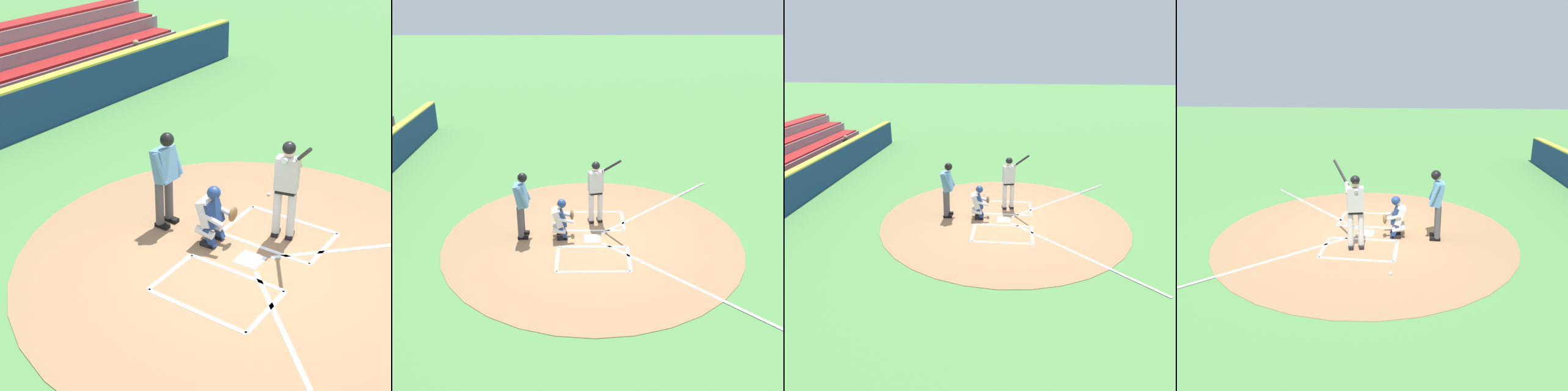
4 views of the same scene
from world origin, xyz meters
The scene contains 8 objects.
ground_plane centered at (0.00, 0.00, 0.00)m, with size 120.00×120.00×0.00m, color #4C8442.
dirt_circle centered at (0.00, 0.00, 0.01)m, with size 8.00×8.00×0.01m, color #99704C.
home_plate_and_chalk centered at (0.00, 0.88, 0.01)m, with size 7.93×4.91×0.01m.
batter centered at (-0.97, 0.12, 1.10)m, with size 0.83×0.89×2.13m.
catcher centered at (-0.12, -0.84, 0.59)m, with size 0.62×0.61×1.13m.
plate_umpire centered at (-0.14, -1.89, 1.08)m, with size 0.58×0.41×1.86m.
baseball centered at (-2.25, -0.86, 0.04)m, with size 0.07×0.07×0.07m, color white.
backstop_wall centered at (0.00, -7.50, 0.65)m, with size 22.00×0.36×1.31m.
Camera 3 is at (11.56, 0.34, 5.17)m, focal length 35.09 mm.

